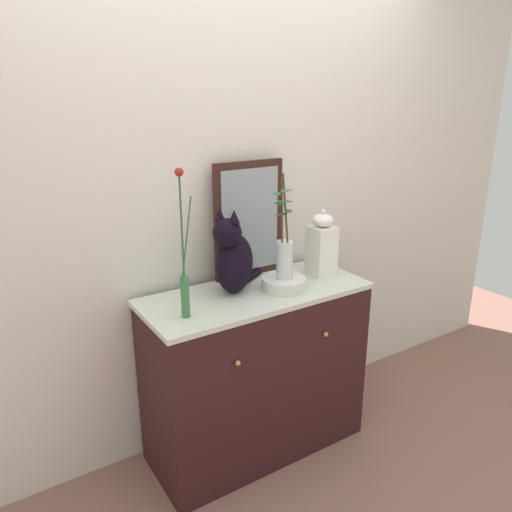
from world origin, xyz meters
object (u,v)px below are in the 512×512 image
object	(u,v)px
cat_sitting	(233,257)
vase_slim_green	(184,274)
vase_glass_clear	(284,254)
sideboard	(256,372)
bowl_porcelain	(284,283)
jar_lidded_porcelain	(322,245)
mirror_leaning	(249,220)

from	to	relation	value
cat_sitting	vase_slim_green	world-z (taller)	vase_slim_green
vase_slim_green	vase_glass_clear	size ratio (longest dim) A/B	1.25
cat_sitting	vase_glass_clear	world-z (taller)	vase_glass_clear
cat_sitting	vase_glass_clear	bearing A→B (deg)	-23.26
sideboard	vase_glass_clear	bearing A→B (deg)	-20.95
vase_slim_green	vase_glass_clear	bearing A→B (deg)	2.71
bowl_porcelain	jar_lidded_porcelain	size ratio (longest dim) A/B	0.62
sideboard	jar_lidded_porcelain	bearing A→B (deg)	2.89
jar_lidded_porcelain	vase_slim_green	bearing A→B (deg)	-173.37
vase_slim_green	jar_lidded_porcelain	bearing A→B (deg)	6.63
mirror_leaning	vase_slim_green	size ratio (longest dim) A/B	0.93
mirror_leaning	vase_slim_green	xyz separation A→B (m)	(-0.49, -0.28, -0.10)
bowl_porcelain	vase_slim_green	bearing A→B (deg)	-177.14
mirror_leaning	sideboard	bearing A→B (deg)	-113.64
cat_sitting	vase_glass_clear	xyz separation A→B (m)	(0.22, -0.10, 0.00)
cat_sitting	jar_lidded_porcelain	world-z (taller)	cat_sitting
mirror_leaning	vase_glass_clear	xyz separation A→B (m)	(0.04, -0.26, -0.12)
cat_sitting	jar_lidded_porcelain	bearing A→B (deg)	-2.93
vase_slim_green	jar_lidded_porcelain	xyz separation A→B (m)	(0.82, 0.10, -0.04)
jar_lidded_porcelain	bowl_porcelain	bearing A→B (deg)	-166.52
vase_glass_clear	cat_sitting	bearing A→B (deg)	156.74
bowl_porcelain	vase_glass_clear	world-z (taller)	vase_glass_clear
cat_sitting	vase_slim_green	xyz separation A→B (m)	(-0.31, -0.12, 0.02)
cat_sitting	bowl_porcelain	distance (m)	0.29
cat_sitting	jar_lidded_porcelain	distance (m)	0.52
mirror_leaning	vase_glass_clear	distance (m)	0.29
sideboard	cat_sitting	xyz separation A→B (m)	(-0.10, 0.05, 0.62)
sideboard	vase_slim_green	world-z (taller)	vase_slim_green
sideboard	mirror_leaning	xyz separation A→B (m)	(0.09, 0.21, 0.74)
vase_slim_green	bowl_porcelain	size ratio (longest dim) A/B	2.96
mirror_leaning	vase_glass_clear	size ratio (longest dim) A/B	1.17
sideboard	bowl_porcelain	xyz separation A→B (m)	(0.13, -0.05, 0.47)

